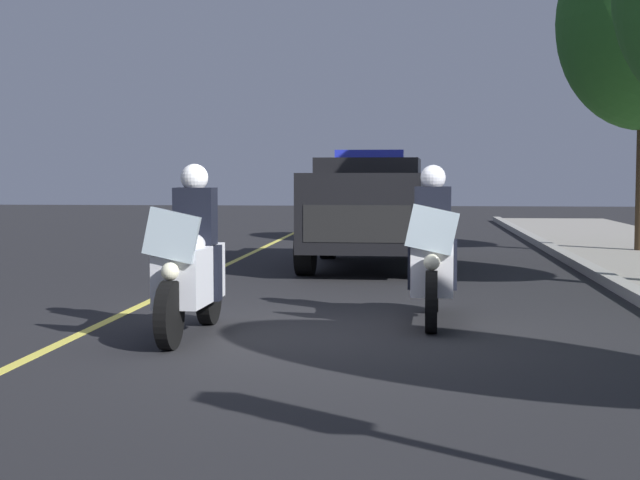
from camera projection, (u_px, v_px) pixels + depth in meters
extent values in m
plane|color=black|center=(315.00, 330.00, 9.75)|extent=(80.00, 80.00, 0.00)
cube|color=#E0D14C|center=(96.00, 326.00, 9.99)|extent=(48.00, 0.12, 0.01)
cylinder|color=black|center=(169.00, 315.00, 8.64)|extent=(0.64, 0.14, 0.64)
cylinder|color=black|center=(209.00, 295.00, 10.12)|extent=(0.64, 0.16, 0.64)
cube|color=silver|center=(190.00, 274.00, 9.34)|extent=(1.21, 0.47, 0.56)
ellipsoid|color=silver|center=(188.00, 245.00, 9.27)|extent=(0.57, 0.33, 0.24)
cube|color=silver|center=(171.00, 235.00, 8.69)|extent=(0.07, 0.56, 0.53)
sphere|color=#F9F4CC|center=(170.00, 271.00, 8.65)|extent=(0.17, 0.17, 0.17)
sphere|color=red|center=(159.00, 242.00, 8.84)|extent=(0.09, 0.09, 0.09)
sphere|color=#1933F2|center=(192.00, 242.00, 8.80)|extent=(0.09, 0.09, 0.09)
cube|color=black|center=(195.00, 217.00, 9.53)|extent=(0.29, 0.41, 0.60)
cube|color=black|center=(214.00, 273.00, 9.48)|extent=(0.18, 0.14, 0.56)
cube|color=black|center=(175.00, 272.00, 9.53)|extent=(0.18, 0.14, 0.56)
sphere|color=white|center=(194.00, 178.00, 9.48)|extent=(0.28, 0.28, 0.28)
cylinder|color=black|center=(431.00, 302.00, 9.56)|extent=(0.64, 0.14, 0.64)
cylinder|color=black|center=(433.00, 285.00, 11.04)|extent=(0.64, 0.16, 0.64)
cube|color=white|center=(432.00, 266.00, 10.26)|extent=(1.21, 0.47, 0.56)
ellipsoid|color=white|center=(432.00, 239.00, 10.19)|extent=(0.57, 0.33, 0.24)
cube|color=silver|center=(432.00, 230.00, 9.61)|extent=(0.07, 0.56, 0.53)
sphere|color=#F9F4CC|center=(432.00, 262.00, 9.57)|extent=(0.17, 0.17, 0.17)
sphere|color=red|center=(417.00, 235.00, 9.76)|extent=(0.09, 0.09, 0.09)
sphere|color=#1933F2|center=(448.00, 236.00, 9.72)|extent=(0.09, 0.09, 0.09)
cube|color=black|center=(433.00, 214.00, 10.45)|extent=(0.29, 0.41, 0.60)
cube|color=black|center=(451.00, 264.00, 10.40)|extent=(0.18, 0.14, 0.56)
cube|color=black|center=(414.00, 264.00, 10.45)|extent=(0.18, 0.14, 0.56)
sphere|color=silver|center=(433.00, 177.00, 10.40)|extent=(0.28, 0.28, 0.28)
cube|color=black|center=(369.00, 209.00, 16.46)|extent=(4.95, 2.02, 1.24)
cube|color=black|center=(370.00, 169.00, 16.71)|extent=(2.44, 1.81, 0.36)
cube|color=#2633D8|center=(369.00, 154.00, 16.50)|extent=(0.31, 1.21, 0.14)
cube|color=black|center=(357.00, 224.00, 14.10)|extent=(0.16, 1.62, 0.56)
cylinder|color=black|center=(418.00, 252.00, 14.86)|extent=(0.81, 0.30, 0.80)
cylinder|color=black|center=(306.00, 250.00, 15.08)|extent=(0.81, 0.30, 0.80)
cylinder|color=black|center=(422.00, 239.00, 17.93)|extent=(0.81, 0.30, 0.80)
cylinder|color=black|center=(328.00, 238.00, 18.15)|extent=(0.81, 0.30, 0.80)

